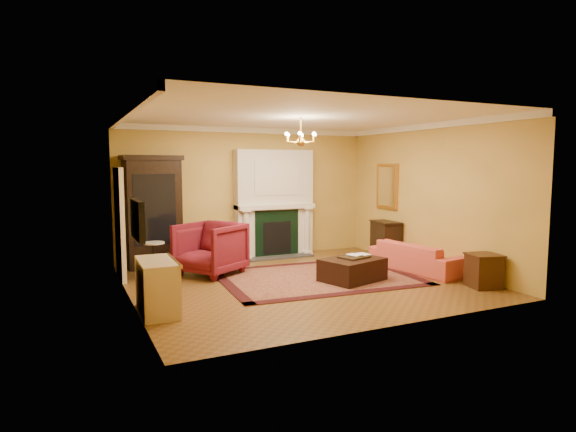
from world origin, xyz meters
TOP-DOWN VIEW (x-y plane):
  - floor at (0.00, 0.00)m, footprint 6.00×5.50m
  - ceiling at (0.00, 0.00)m, footprint 6.00×5.50m
  - wall_back at (0.00, 2.76)m, footprint 6.00×0.02m
  - wall_front at (0.00, -2.76)m, footprint 6.00×0.02m
  - wall_left at (-3.01, 0.00)m, footprint 0.02×5.50m
  - wall_right at (3.01, 0.00)m, footprint 0.02×5.50m
  - fireplace at (0.60, 2.57)m, footprint 1.90×0.70m
  - crown_molding at (0.00, 0.96)m, footprint 6.00×5.50m
  - doorway at (-2.95, 1.70)m, footprint 0.08×1.05m
  - tv_panel at (-2.95, -0.60)m, footprint 0.09×0.95m
  - gilt_mirror at (2.97, 1.40)m, footprint 0.06×0.76m
  - chandelier at (-0.00, 0.00)m, footprint 0.63×0.55m
  - oriental_rug at (0.42, 0.16)m, footprint 3.81×2.97m
  - china_cabinet at (-2.21, 2.49)m, footprint 1.16×0.61m
  - wingback_armchair at (-1.34, 1.28)m, footprint 1.46×1.48m
  - pedestal_table at (-2.39, 1.38)m, footprint 0.39×0.39m
  - commode at (-2.73, -0.82)m, footprint 0.52×1.05m
  - coral_sofa at (2.54, -0.22)m, footprint 0.88×2.09m
  - end_table at (2.72, -1.75)m, footprint 0.60×0.60m
  - console_table at (2.78, 1.17)m, footprint 0.54×0.81m
  - leather_ottoman at (0.89, -0.38)m, footprint 1.28×1.07m
  - ottoman_tray at (0.94, -0.34)m, footprint 0.59×0.51m
  - book_a at (0.88, -0.33)m, footprint 0.20×0.08m
  - book_b at (1.07, -0.32)m, footprint 0.20×0.05m
  - topiary_left at (0.06, 2.53)m, footprint 0.17×0.17m
  - topiary_right at (1.18, 2.53)m, footprint 0.16×0.16m

SIDE VIEW (x-z plane):
  - floor at x=0.00m, z-range -0.02..0.00m
  - oriental_rug at x=0.42m, z-range 0.00..0.01m
  - leather_ottoman at x=0.89m, z-range 0.02..0.42m
  - end_table at x=2.72m, z-range 0.00..0.57m
  - commode at x=-2.73m, z-range 0.00..0.78m
  - coral_sofa at x=2.54m, z-range 0.00..0.79m
  - pedestal_table at x=-2.39m, z-range 0.06..0.76m
  - console_table at x=2.78m, z-range 0.00..0.83m
  - ottoman_tray at x=0.94m, z-range 0.42..0.46m
  - wingback_armchair at x=-1.34m, z-range 0.00..1.13m
  - book_a at x=0.88m, z-range 0.46..0.72m
  - book_b at x=1.07m, z-range 0.46..0.73m
  - doorway at x=-2.95m, z-range 0.00..2.10m
  - china_cabinet at x=-2.21m, z-range 0.00..2.24m
  - fireplace at x=0.60m, z-range -0.06..2.44m
  - tv_panel at x=-2.95m, z-range 1.06..1.64m
  - topiary_right at x=1.18m, z-range 1.25..1.68m
  - topiary_left at x=0.06m, z-range 1.25..1.71m
  - wall_back at x=0.00m, z-range 0.00..3.00m
  - wall_front at x=0.00m, z-range 0.00..3.00m
  - wall_left at x=-3.01m, z-range 0.00..3.00m
  - wall_right at x=3.01m, z-range 0.00..3.00m
  - gilt_mirror at x=2.97m, z-range 1.12..2.17m
  - chandelier at x=0.00m, z-range 2.34..2.87m
  - crown_molding at x=0.00m, z-range 2.88..3.00m
  - ceiling at x=0.00m, z-range 3.00..3.02m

